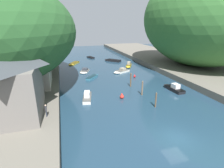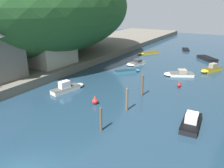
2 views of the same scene
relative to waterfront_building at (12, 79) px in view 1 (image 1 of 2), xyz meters
The scene contains 21 objects.
water_surface 28.64m from the waterfront_building, 48.74° to the left, with size 130.00×130.00×0.00m, color #1E384C.
left_bank 22.49m from the waterfront_building, 105.41° to the left, with size 22.00×120.00×1.34m.
right_bank 47.90m from the waterfront_building, 26.22° to the left, with size 22.00×120.00×1.34m.
hillside_right 48.19m from the waterfront_building, 22.82° to the left, with size 28.21×39.49×25.92m.
waterfront_building is the anchor object (origin of this frame).
boathouse_shed 11.74m from the waterfront_building, 87.76° to the left, with size 7.31×8.58×5.78m.
boat_mid_channel 28.58m from the waterfront_building, 10.25° to the left, with size 2.01×5.47×1.51m.
boat_far_upstream 23.38m from the waterfront_building, 53.65° to the left, with size 4.04×4.54×0.51m.
boat_far_right_bank 37.44m from the waterfront_building, 74.41° to the left, with size 4.50×6.15×0.43m.
boat_cabin_cruiser 30.82m from the waterfront_building, 43.77° to the left, with size 5.38×4.03×1.15m.
boat_red_skiff 37.81m from the waterfront_building, 45.26° to the left, with size 3.49×4.85×1.53m.
boat_moored_right 27.58m from the waterfront_building, 63.30° to the left, with size 3.42×4.86×1.09m.
boat_white_cruiser 48.89m from the waterfront_building, 69.22° to the left, with size 3.01×4.85×0.52m.
boat_yellow_tender 12.86m from the waterfront_building, 28.97° to the left, with size 2.39×5.59×1.59m.
boat_navy_launch 44.09m from the waterfront_building, 57.04° to the left, with size 5.76×6.11×0.67m.
mooring_post_nearest 20.76m from the waterfront_building, ahead, with size 0.24×0.24×2.54m.
mooring_post_second 21.26m from the waterfront_building, 12.00° to the left, with size 0.28×0.28×2.82m.
mooring_post_middle 22.56m from the waterfront_building, 25.09° to the left, with size 0.30×0.30×3.03m.
channel_buoy_near 28.64m from the waterfront_building, 33.10° to the left, with size 0.60×0.60×0.91m.
channel_buoy_far 17.48m from the waterfront_building, 13.32° to the left, with size 0.74×0.74×1.11m.
person_on_quay 5.62m from the waterfront_building, 25.74° to the right, with size 0.24×0.39×1.69m.
Camera 1 is at (-12.26, -14.59, 12.77)m, focal length 28.00 mm.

